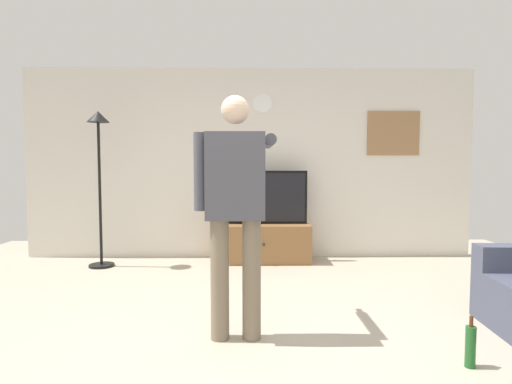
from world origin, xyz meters
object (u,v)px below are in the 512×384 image
at_px(television, 263,197).
at_px(tv_stand, 263,243).
at_px(framed_picture, 393,133).
at_px(wall_clock, 262,104).
at_px(floor_lamp, 99,156).
at_px(person_standing_nearer_lamp, 236,201).
at_px(beverage_bottle, 470,346).

bearing_deg(television, tv_stand, -90.00).
bearing_deg(framed_picture, tv_stand, -171.07).
distance_m(tv_stand, wall_clock, 1.96).
bearing_deg(tv_stand, television, 90.00).
bearing_deg(floor_lamp, framed_picture, 7.68).
distance_m(television, person_standing_nearer_lamp, 2.55).
relative_size(tv_stand, beverage_bottle, 3.77).
xyz_separation_m(wall_clock, floor_lamp, (-2.13, -0.54, -0.76)).
height_order(framed_picture, floor_lamp, framed_picture).
bearing_deg(person_standing_nearer_lamp, beverage_bottle, -17.20).
bearing_deg(floor_lamp, person_standing_nearer_lamp, -50.67).
xyz_separation_m(television, wall_clock, (0.00, 0.24, 1.32)).
relative_size(floor_lamp, beverage_bottle, 5.92).
relative_size(tv_stand, person_standing_nearer_lamp, 0.70).
bearing_deg(tv_stand, person_standing_nearer_lamp, -96.73).
xyz_separation_m(television, beverage_bottle, (1.25, -3.01, -0.74)).
bearing_deg(tv_stand, wall_clock, 90.00).
bearing_deg(person_standing_nearer_lamp, television, 83.39).
distance_m(television, beverage_bottle, 3.34).
bearing_deg(television, wall_clock, 90.00).
height_order(wall_clock, floor_lamp, wall_clock).
xyz_separation_m(tv_stand, television, (-0.00, 0.05, 0.63)).
bearing_deg(wall_clock, tv_stand, -90.00).
distance_m(floor_lamp, person_standing_nearer_lamp, 2.92).
bearing_deg(floor_lamp, wall_clock, 14.11).
height_order(television, beverage_bottle, television).
bearing_deg(person_standing_nearer_lamp, framed_picture, 52.00).
bearing_deg(tv_stand, framed_picture, 8.93).
bearing_deg(floor_lamp, television, 7.80).
xyz_separation_m(wall_clock, beverage_bottle, (1.25, -3.25, -2.06)).
bearing_deg(wall_clock, framed_picture, 0.15).
bearing_deg(tv_stand, beverage_bottle, -67.10).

